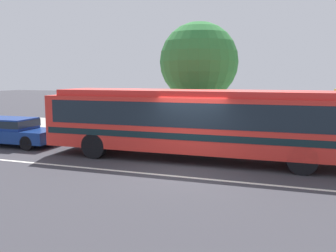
% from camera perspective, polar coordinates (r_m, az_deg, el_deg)
% --- Properties ---
extents(ground_plane, '(120.00, 120.00, 0.00)m').
position_cam_1_polar(ground_plane, '(12.83, 2.78, -6.89)').
color(ground_plane, '#36353B').
extents(sidewalk_slab, '(60.00, 8.00, 0.12)m').
position_cam_1_polar(sidewalk_slab, '(19.65, 8.82, -1.70)').
color(sidewalk_slab, '#A09891').
rests_on(sidewalk_slab, ground_plane).
extents(lane_stripe_center, '(56.00, 0.16, 0.01)m').
position_cam_1_polar(lane_stripe_center, '(12.09, 1.68, -7.78)').
color(lane_stripe_center, silver).
rests_on(lane_stripe_center, ground_plane).
extents(transit_bus, '(11.78, 2.66, 2.70)m').
position_cam_1_polar(transit_bus, '(14.32, 4.01, 1.03)').
color(transit_bus, red).
rests_on(transit_bus, ground_plane).
extents(sedan_behind_bus, '(4.53, 1.91, 1.29)m').
position_cam_1_polar(sedan_behind_bus, '(18.88, -23.19, -0.57)').
color(sedan_behind_bus, navy).
rests_on(sedan_behind_bus, ground_plane).
extents(pedestrian_waiting_near_sign, '(0.48, 0.48, 1.69)m').
position_cam_1_polar(pedestrian_waiting_near_sign, '(16.98, 23.20, -0.12)').
color(pedestrian_waiting_near_sign, '#342D2E').
rests_on(pedestrian_waiting_near_sign, sidewalk_slab).
extents(pedestrian_walking_along_curb, '(0.34, 0.34, 1.71)m').
position_cam_1_polar(pedestrian_walking_along_curb, '(17.34, 1.71, 0.69)').
color(pedestrian_walking_along_curb, '#1F224D').
rests_on(pedestrian_walking_along_curb, sidewalk_slab).
extents(bus_stop_sign, '(0.13, 0.44, 2.62)m').
position_cam_1_polar(bus_stop_sign, '(15.77, 24.22, 1.79)').
color(bus_stop_sign, gray).
rests_on(bus_stop_sign, sidewalk_slab).
extents(street_tree_near_stop, '(3.85, 3.85, 5.74)m').
position_cam_1_polar(street_tree_near_stop, '(18.46, 4.78, 9.80)').
color(street_tree_near_stop, brown).
rests_on(street_tree_near_stop, sidewalk_slab).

